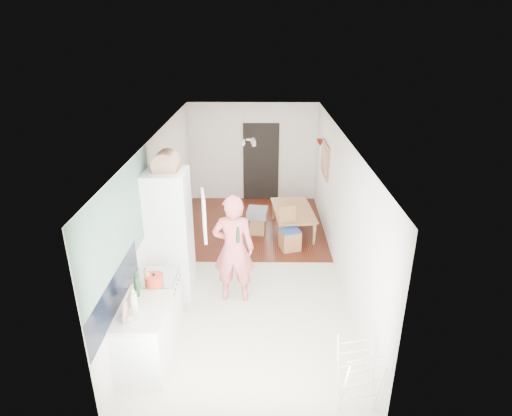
{
  "coord_description": "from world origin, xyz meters",
  "views": [
    {
      "loc": [
        0.19,
        -6.95,
        4.17
      ],
      "look_at": [
        0.11,
        0.2,
        1.13
      ],
      "focal_mm": 30.0,
      "sensor_mm": 36.0,
      "label": 1
    }
  ],
  "objects_px": {
    "dining_table": "(294,222)",
    "dining_chair": "(290,230)",
    "stool": "(258,225)",
    "person": "(233,240)",
    "drying_rack": "(358,376)"
  },
  "relations": [
    {
      "from": "person",
      "to": "stool",
      "type": "distance_m",
      "value": 2.59
    },
    {
      "from": "dining_chair",
      "to": "drying_rack",
      "type": "bearing_deg",
      "value": -99.01
    },
    {
      "from": "dining_table",
      "to": "dining_chair",
      "type": "bearing_deg",
      "value": 164.97
    },
    {
      "from": "dining_chair",
      "to": "person",
      "type": "bearing_deg",
      "value": -138.12
    },
    {
      "from": "dining_table",
      "to": "dining_chair",
      "type": "distance_m",
      "value": 0.87
    },
    {
      "from": "person",
      "to": "drying_rack",
      "type": "relative_size",
      "value": 2.63
    },
    {
      "from": "dining_table",
      "to": "drying_rack",
      "type": "xyz_separation_m",
      "value": [
        0.41,
        -4.69,
        0.19
      ]
    },
    {
      "from": "stool",
      "to": "drying_rack",
      "type": "xyz_separation_m",
      "value": [
        1.2,
        -4.56,
        0.21
      ]
    },
    {
      "from": "dining_table",
      "to": "dining_chair",
      "type": "height_order",
      "value": "dining_chair"
    },
    {
      "from": "stool",
      "to": "dining_table",
      "type": "bearing_deg",
      "value": 8.92
    },
    {
      "from": "dining_table",
      "to": "dining_chair",
      "type": "xyz_separation_m",
      "value": [
        -0.14,
        -0.83,
        0.21
      ]
    },
    {
      "from": "dining_chair",
      "to": "stool",
      "type": "height_order",
      "value": "dining_chair"
    },
    {
      "from": "stool",
      "to": "drying_rack",
      "type": "height_order",
      "value": "drying_rack"
    },
    {
      "from": "dining_chair",
      "to": "stool",
      "type": "xyz_separation_m",
      "value": [
        -0.64,
        0.7,
        -0.24
      ]
    },
    {
      "from": "person",
      "to": "drying_rack",
      "type": "bearing_deg",
      "value": 127.52
    }
  ]
}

